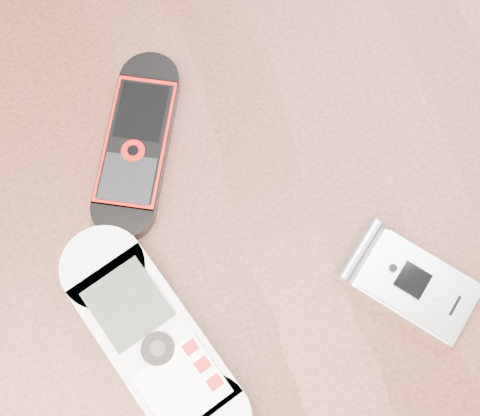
% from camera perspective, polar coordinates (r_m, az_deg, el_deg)
% --- Properties ---
extents(ground, '(4.00, 4.00, 0.00)m').
position_cam_1_polar(ground, '(1.20, -0.23, -11.41)').
color(ground, '#472B19').
rests_on(ground, ground).
extents(table, '(1.20, 0.80, 0.75)m').
position_cam_1_polar(table, '(0.56, -0.48, -3.79)').
color(table, black).
rests_on(table, ground).
extents(nokia_white, '(0.10, 0.18, 0.02)m').
position_cam_1_polar(nokia_white, '(0.44, -7.38, -11.25)').
color(nokia_white, silver).
rests_on(nokia_white, table).
extents(nokia_black_red, '(0.10, 0.15, 0.01)m').
position_cam_1_polar(nokia_black_red, '(0.48, -8.78, 5.46)').
color(nokia_black_red, black).
rests_on(nokia_black_red, table).
extents(motorola_razr, '(0.09, 0.10, 0.01)m').
position_cam_1_polar(motorola_razr, '(0.46, 14.62, -6.31)').
color(motorola_razr, silver).
rests_on(motorola_razr, table).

